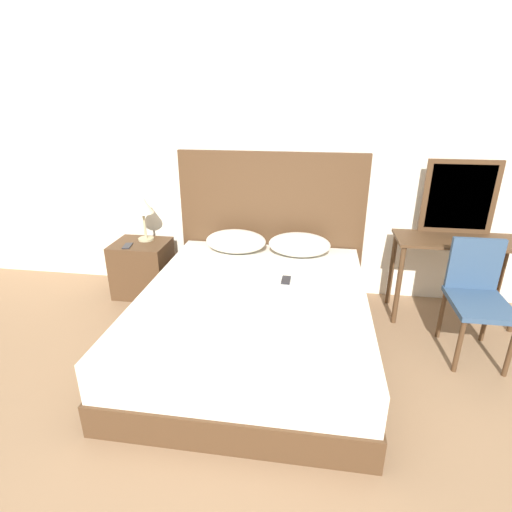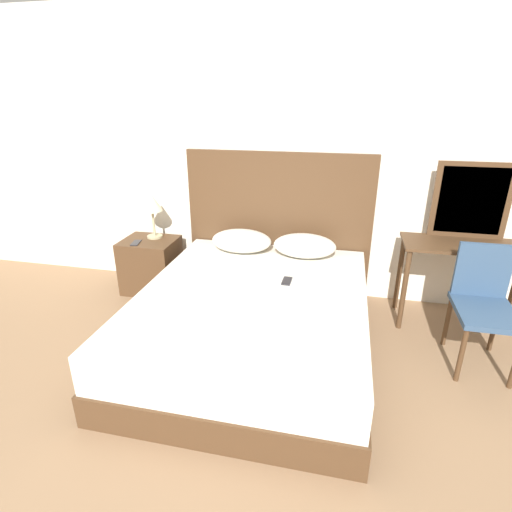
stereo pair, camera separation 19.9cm
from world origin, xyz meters
The scene contains 12 objects.
wall_back centered at (0.00, 2.78, 1.35)m, with size 10.00×0.06×2.70m.
bed centered at (0.13, 1.63, 0.25)m, with size 1.72×2.11×0.51m.
headboard centered at (0.13, 2.70, 0.70)m, with size 1.80×0.05×1.41m.
pillow_left centered at (-0.17, 2.43, 0.61)m, with size 0.57×0.39×0.20m.
pillow_right centered at (0.43, 2.43, 0.61)m, with size 0.57×0.39×0.20m.
phone_on_bed centered at (0.36, 1.86, 0.51)m, with size 0.07×0.15×0.01m.
nightstand centered at (-1.12, 2.42, 0.27)m, with size 0.53×0.45×0.55m.
table_lamp centered at (-1.10, 2.51, 0.89)m, with size 0.21×0.21×0.46m.
phone_on_nightstand centered at (-1.20, 2.31, 0.55)m, with size 0.10×0.16×0.01m.
vanity_desk centered at (1.79, 2.39, 0.62)m, with size 1.05×0.45×0.75m.
vanity_mirror centered at (1.79, 2.58, 1.07)m, with size 0.61×0.03×0.64m.
chair centered at (1.81, 1.88, 0.50)m, with size 0.40×0.52×0.88m.
Camera 1 is at (0.56, -1.05, 1.89)m, focal length 28.00 mm.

